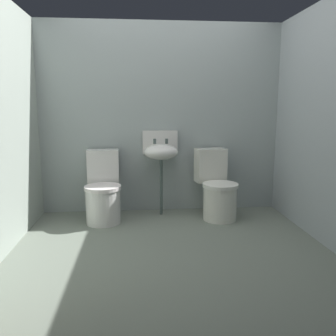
# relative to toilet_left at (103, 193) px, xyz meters

# --- Properties ---
(ground_plane) EXTENTS (3.26, 2.95, 0.08)m
(ground_plane) POSITION_rel_toilet_left_xyz_m (0.68, -0.92, -0.36)
(ground_plane) COLOR slate
(wall_back) EXTENTS (3.26, 0.10, 2.24)m
(wall_back) POSITION_rel_toilet_left_xyz_m (0.68, 0.40, 0.80)
(wall_back) COLOR #909B9A
(wall_back) RESTS_ON ground
(wall_right) EXTENTS (0.10, 2.75, 2.24)m
(wall_right) POSITION_rel_toilet_left_xyz_m (2.15, -0.82, 0.80)
(wall_right) COLOR #919A9D
(wall_right) RESTS_ON ground
(toilet_left) EXTENTS (0.42, 0.61, 0.78)m
(toilet_left) POSITION_rel_toilet_left_xyz_m (0.00, 0.00, 0.00)
(toilet_left) COLOR silver
(toilet_left) RESTS_ON ground
(toilet_right) EXTENTS (0.48, 0.65, 0.78)m
(toilet_right) POSITION_rel_toilet_left_xyz_m (1.30, 0.00, 0.00)
(toilet_right) COLOR silver
(toilet_right) RESTS_ON ground
(sink) EXTENTS (0.42, 0.35, 0.99)m
(sink) POSITION_rel_toilet_left_xyz_m (0.66, 0.19, 0.43)
(sink) COLOR #43514E
(sink) RESTS_ON ground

